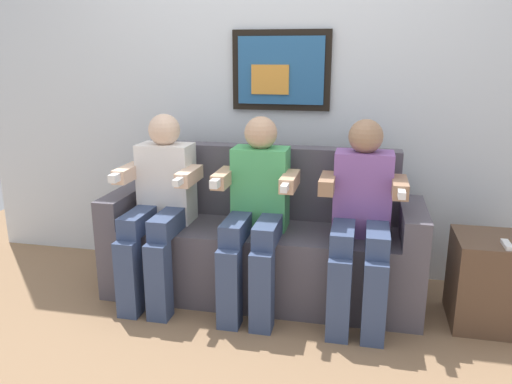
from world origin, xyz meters
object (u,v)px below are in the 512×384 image
at_px(person_in_middle, 256,207).
at_px(side_table_right, 490,281).
at_px(spare_remote_on_table, 507,245).
at_px(person_on_left, 160,201).
at_px(person_on_right, 361,214).
at_px(couch, 262,245).

relative_size(person_in_middle, side_table_right, 2.22).
bearing_deg(spare_remote_on_table, person_on_left, 178.32).
bearing_deg(side_table_right, person_on_right, -175.08).
relative_size(couch, person_on_right, 1.71).
bearing_deg(person_on_right, person_in_middle, -179.95).
bearing_deg(person_in_middle, side_table_right, 2.71).
distance_m(person_on_left, spare_remote_on_table, 1.92).
bearing_deg(couch, spare_remote_on_table, -9.58).
height_order(person_on_left, spare_remote_on_table, person_on_left).
xyz_separation_m(person_on_left, person_in_middle, (0.59, 0.00, 0.00)).
relative_size(person_on_left, spare_remote_on_table, 8.54).
relative_size(couch, side_table_right, 3.79).
bearing_deg(person_on_right, person_on_left, -179.98).
bearing_deg(spare_remote_on_table, side_table_right, 103.39).
distance_m(person_on_left, side_table_right, 1.92).
bearing_deg(spare_remote_on_table, person_on_right, 175.60).
relative_size(person_in_middle, spare_remote_on_table, 8.54).
xyz_separation_m(couch, person_on_left, (-0.59, -0.17, 0.29)).
height_order(person_in_middle, person_on_right, same).
bearing_deg(person_on_left, couch, 15.88).
relative_size(person_on_right, spare_remote_on_table, 8.54).
distance_m(person_on_left, person_in_middle, 0.59).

